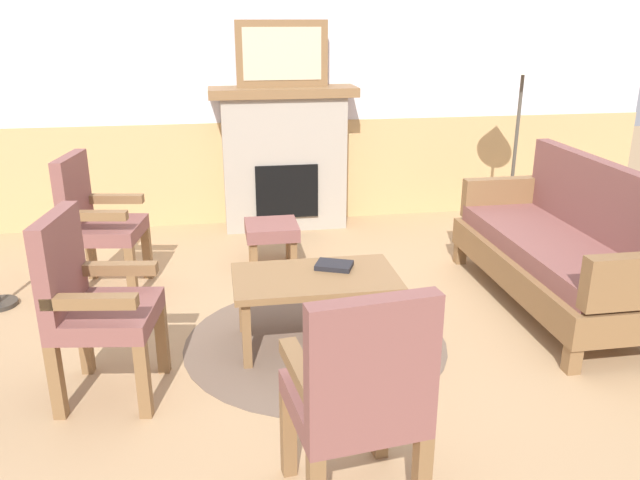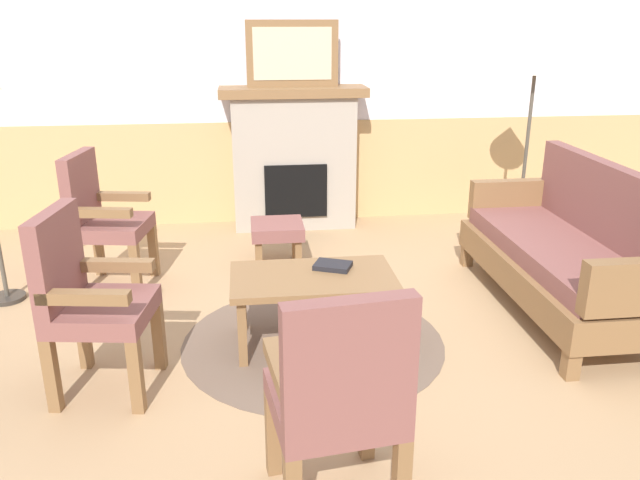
% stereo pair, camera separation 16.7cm
% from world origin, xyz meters
% --- Properties ---
extents(ground_plane, '(14.00, 14.00, 0.00)m').
position_xyz_m(ground_plane, '(0.00, 0.00, 0.00)').
color(ground_plane, tan).
extents(wall_back, '(7.20, 0.14, 2.70)m').
position_xyz_m(wall_back, '(0.00, 2.60, 1.31)').
color(wall_back, white).
rests_on(wall_back, ground_plane).
extents(fireplace, '(1.30, 0.44, 1.28)m').
position_xyz_m(fireplace, '(0.00, 2.35, 0.65)').
color(fireplace, '#A39989').
rests_on(fireplace, ground_plane).
extents(framed_picture, '(0.80, 0.04, 0.56)m').
position_xyz_m(framed_picture, '(0.00, 2.35, 1.56)').
color(framed_picture, brown).
rests_on(framed_picture, fireplace).
extents(couch, '(0.70, 1.80, 0.98)m').
position_xyz_m(couch, '(1.62, 0.32, 0.40)').
color(couch, brown).
rests_on(couch, ground_plane).
extents(coffee_table, '(0.96, 0.56, 0.44)m').
position_xyz_m(coffee_table, '(-0.08, 0.05, 0.39)').
color(coffee_table, brown).
rests_on(coffee_table, ground_plane).
extents(round_rug, '(1.58, 1.58, 0.01)m').
position_xyz_m(round_rug, '(-0.08, 0.05, 0.00)').
color(round_rug, brown).
rests_on(round_rug, ground_plane).
extents(book_on_table, '(0.26, 0.22, 0.03)m').
position_xyz_m(book_on_table, '(0.05, 0.15, 0.46)').
color(book_on_table, black).
rests_on(book_on_table, coffee_table).
extents(footstool, '(0.40, 0.40, 0.36)m').
position_xyz_m(footstool, '(-0.22, 1.32, 0.28)').
color(footstool, brown).
rests_on(footstool, ground_plane).
extents(armchair_near_fireplace, '(0.55, 0.55, 0.98)m').
position_xyz_m(armchair_near_fireplace, '(-1.47, 1.09, 0.54)').
color(armchair_near_fireplace, brown).
rests_on(armchair_near_fireplace, ground_plane).
extents(armchair_by_window_left, '(0.54, 0.54, 0.98)m').
position_xyz_m(armchair_by_window_left, '(-1.27, -0.30, 0.54)').
color(armchair_by_window_left, brown).
rests_on(armchair_by_window_left, ground_plane).
extents(armchair_front_left, '(0.54, 0.54, 0.98)m').
position_xyz_m(armchair_front_left, '(-0.13, -1.33, 0.54)').
color(armchair_front_left, brown).
rests_on(armchair_front_left, ground_plane).
extents(floor_lamp_by_couch, '(0.36, 0.36, 1.68)m').
position_xyz_m(floor_lamp_by_couch, '(1.90, 1.66, 1.45)').
color(floor_lamp_by_couch, '#332D28').
rests_on(floor_lamp_by_couch, ground_plane).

